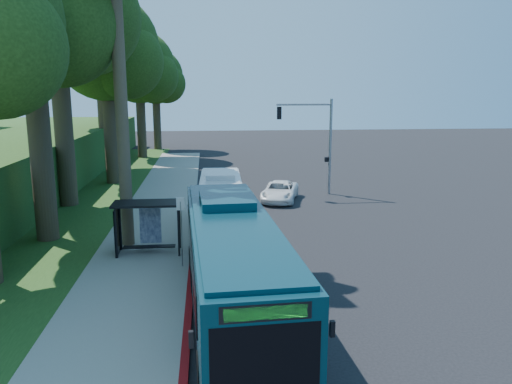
{
  "coord_description": "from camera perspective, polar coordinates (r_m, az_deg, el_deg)",
  "views": [
    {
      "loc": [
        -4.28,
        -25.76,
        7.63
      ],
      "look_at": [
        -1.58,
        1.0,
        2.11
      ],
      "focal_mm": 35.0,
      "sensor_mm": 36.0,
      "label": 1
    }
  ],
  "objects": [
    {
      "name": "grass_verge",
      "position": [
        32.87,
        -20.99,
        -2.56
      ],
      "size": [
        8.0,
        70.0,
        0.06
      ],
      "primitive_type": "cube",
      "color": "#234719",
      "rests_on": "ground"
    },
    {
      "name": "tree_4",
      "position": [
        58.22,
        -13.14,
        13.37
      ],
      "size": [
        8.4,
        8.0,
        14.14
      ],
      "color": "#382B1E",
      "rests_on": "ground"
    },
    {
      "name": "pickup",
      "position": [
        34.9,
        2.74,
        0.08
      ],
      "size": [
        3.48,
        5.24,
        1.34
      ],
      "primitive_type": "imported",
      "rotation": [
        0.0,
        0.0,
        -0.28
      ],
      "color": "white",
      "rests_on": "ground"
    },
    {
      "name": "traffic_signal_pole",
      "position": [
        36.8,
        6.96,
        6.52
      ],
      "size": [
        4.1,
        0.3,
        7.0
      ],
      "color": "gray",
      "rests_on": "ground"
    },
    {
      "name": "bus_shelter",
      "position": [
        23.82,
        -12.77,
        -2.84
      ],
      "size": [
        3.2,
        1.51,
        2.55
      ],
      "color": "black",
      "rests_on": "ground"
    },
    {
      "name": "white_bus",
      "position": [
        26.26,
        -4.02,
        -1.82
      ],
      "size": [
        2.54,
        10.69,
        3.17
      ],
      "rotation": [
        0.0,
        0.0,
        -0.03
      ],
      "color": "silver",
      "rests_on": "ground"
    },
    {
      "name": "tree_1",
      "position": [
        35.32,
        -21.88,
        19.11
      ],
      "size": [
        10.5,
        10.0,
        18.26
      ],
      "color": "#382B1E",
      "rests_on": "ground"
    },
    {
      "name": "tree_2",
      "position": [
        42.53,
        -16.64,
        14.97
      ],
      "size": [
        8.82,
        8.4,
        15.12
      ],
      "color": "#382B1E",
      "rests_on": "ground"
    },
    {
      "name": "sidewalk",
      "position": [
        27.02,
        -11.99,
        -4.93
      ],
      "size": [
        4.5,
        70.0,
        0.12
      ],
      "primitive_type": "cube",
      "color": "gray",
      "rests_on": "ground"
    },
    {
      "name": "stop_sign_pole",
      "position": [
        21.52,
        -8.56,
        -3.47
      ],
      "size": [
        0.35,
        0.06,
        3.17
      ],
      "color": "gray",
      "rests_on": "ground"
    },
    {
      "name": "tree_0",
      "position": [
        27.23,
        -24.34,
        18.15
      ],
      "size": [
        8.4,
        8.0,
        15.7
      ],
      "color": "#382B1E",
      "rests_on": "ground"
    },
    {
      "name": "tree_5",
      "position": [
        66.05,
        -11.36,
        12.54
      ],
      "size": [
        7.35,
        7.0,
        12.86
      ],
      "color": "#382B1E",
      "rests_on": "ground"
    },
    {
      "name": "ground",
      "position": [
        27.21,
        3.53,
        -4.71
      ],
      "size": [
        140.0,
        140.0,
        0.0
      ],
      "primitive_type": "plane",
      "color": "black",
      "rests_on": "ground"
    },
    {
      "name": "red_curb",
      "position": [
        23.05,
        -7.3,
        -7.65
      ],
      "size": [
        0.25,
        30.0,
        0.13
      ],
      "primitive_type": "cube",
      "color": "maroon",
      "rests_on": "ground"
    },
    {
      "name": "teal_bus",
      "position": [
        16.99,
        -2.69,
        -8.28
      ],
      "size": [
        3.4,
        12.89,
        3.8
      ],
      "rotation": [
        0.0,
        0.0,
        0.05
      ],
      "color": "#0A2C37",
      "rests_on": "ground"
    },
    {
      "name": "tree_3",
      "position": [
        50.85,
        -17.31,
        16.0
      ],
      "size": [
        10.08,
        9.6,
        17.28
      ],
      "color": "#382B1E",
      "rests_on": "ground"
    }
  ]
}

